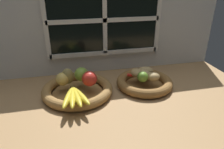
% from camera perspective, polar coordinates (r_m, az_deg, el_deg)
% --- Properties ---
extents(ground_plane, '(1.40, 0.90, 0.03)m').
position_cam_1_polar(ground_plane, '(1.05, 1.14, -5.80)').
color(ground_plane, '#9E774C').
extents(back_wall, '(1.40, 0.05, 0.55)m').
position_cam_1_polar(back_wall, '(1.22, -2.19, 13.48)').
color(back_wall, silver).
rests_on(back_wall, ground_plane).
extents(fruit_bowl_left, '(0.35, 0.35, 0.05)m').
position_cam_1_polar(fruit_bowl_left, '(1.04, -9.51, -4.19)').
color(fruit_bowl_left, olive).
rests_on(fruit_bowl_left, ground_plane).
extents(fruit_bowl_right, '(0.29, 0.29, 0.05)m').
position_cam_1_polar(fruit_bowl_right, '(1.11, 8.90, -2.20)').
color(fruit_bowl_right, brown).
rests_on(fruit_bowl_right, ground_plane).
extents(apple_golden_left, '(0.07, 0.07, 0.07)m').
position_cam_1_polar(apple_golden_left, '(1.03, -13.51, -1.23)').
color(apple_golden_left, '#DBB756').
rests_on(apple_golden_left, fruit_bowl_left).
extents(apple_red_right, '(0.07, 0.07, 0.07)m').
position_cam_1_polar(apple_red_right, '(1.00, -6.24, -1.16)').
color(apple_red_right, red).
rests_on(apple_red_right, fruit_bowl_left).
extents(apple_green_back, '(0.07, 0.07, 0.07)m').
position_cam_1_polar(apple_green_back, '(1.05, -8.45, 0.04)').
color(apple_green_back, '#7AA338').
rests_on(apple_green_back, fruit_bowl_left).
extents(pear_brown, '(0.07, 0.06, 0.08)m').
position_cam_1_polar(pear_brown, '(1.04, -12.17, -0.46)').
color(pear_brown, olive).
rests_on(pear_brown, fruit_bowl_left).
extents(banana_bunch_front, '(0.13, 0.18, 0.03)m').
position_cam_1_polar(banana_bunch_front, '(0.91, -10.31, -5.97)').
color(banana_bunch_front, gold).
rests_on(banana_bunch_front, fruit_bowl_left).
extents(potato_small, '(0.07, 0.06, 0.05)m').
position_cam_1_polar(potato_small, '(1.07, 11.28, -0.51)').
color(potato_small, tan).
rests_on(potato_small, fruit_bowl_right).
extents(potato_back, '(0.09, 0.07, 0.04)m').
position_cam_1_polar(potato_back, '(1.13, 9.21, 1.03)').
color(potato_back, tan).
rests_on(potato_back, fruit_bowl_right).
extents(potato_oblong, '(0.06, 0.07, 0.04)m').
position_cam_1_polar(potato_oblong, '(1.10, 6.79, 0.44)').
color(potato_oblong, tan).
rests_on(potato_oblong, fruit_bowl_right).
extents(potato_large, '(0.08, 0.07, 0.04)m').
position_cam_1_polar(potato_large, '(1.09, 9.07, 0.02)').
color(potato_large, tan).
rests_on(potato_large, fruit_bowl_right).
extents(lime_near, '(0.05, 0.05, 0.05)m').
position_cam_1_polar(lime_near, '(1.04, 8.53, -0.73)').
color(lime_near, olive).
rests_on(lime_near, fruit_bowl_right).
extents(chili_pepper, '(0.13, 0.08, 0.02)m').
position_cam_1_polar(chili_pepper, '(1.09, 7.95, -0.54)').
color(chili_pepper, red).
rests_on(chili_pepper, fruit_bowl_right).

